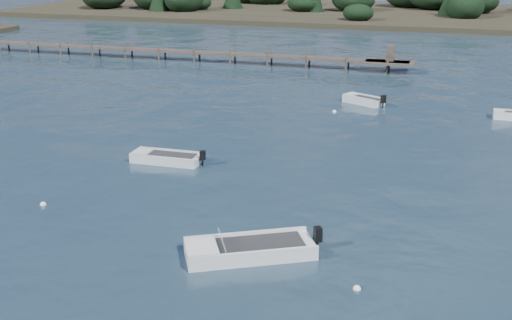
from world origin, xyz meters
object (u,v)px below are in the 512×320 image
(dinghy_mid_white_a, at_px, (250,252))
(jetty, at_px, (162,51))
(tender_far_white, at_px, (363,101))
(dinghy_mid_grey, at_px, (167,160))

(dinghy_mid_white_a, xyz_separation_m, jetty, (-24.12, 43.47, 0.80))
(tender_far_white, distance_m, jetty, 29.05)
(dinghy_mid_white_a, bearing_deg, dinghy_mid_grey, 129.66)
(dinghy_mid_white_a, distance_m, jetty, 49.71)
(dinghy_mid_grey, relative_size, jetty, 0.07)
(dinghy_mid_white_a, height_order, jetty, jetty)
(dinghy_mid_grey, height_order, tender_far_white, tender_far_white)
(dinghy_mid_grey, distance_m, jetty, 36.61)
(dinghy_mid_white_a, relative_size, jetty, 0.09)
(dinghy_mid_grey, xyz_separation_m, jetty, (-15.55, 33.14, 0.83))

